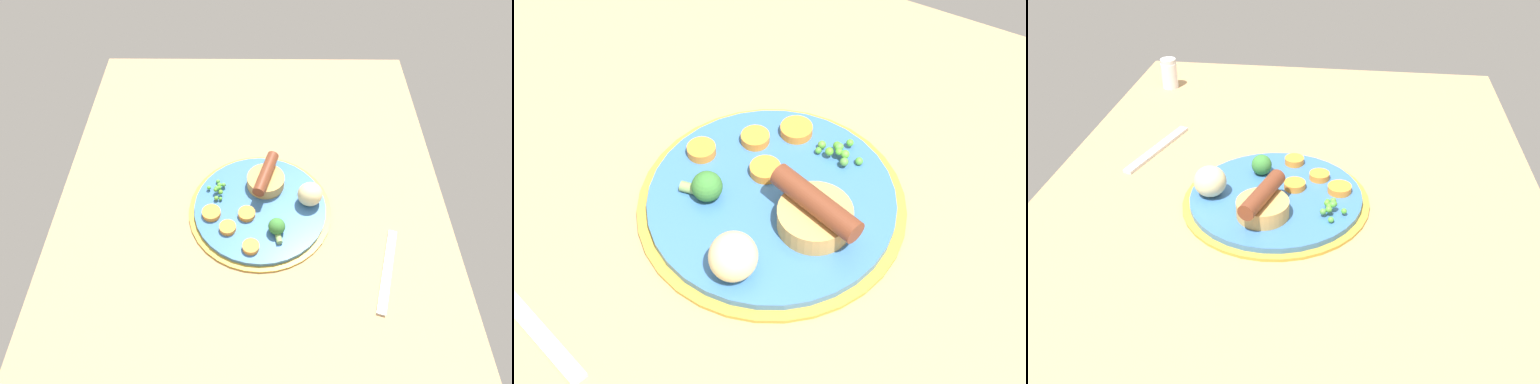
# 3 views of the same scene
# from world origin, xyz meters

# --- Properties ---
(dining_table) EXTENTS (1.10, 0.80, 0.03)m
(dining_table) POSITION_xyz_m (0.00, 0.00, 0.01)
(dining_table) COLOR tan
(dining_table) RESTS_ON ground
(dinner_plate) EXTENTS (0.29, 0.29, 0.01)m
(dinner_plate) POSITION_xyz_m (0.03, -0.02, 0.04)
(dinner_plate) COLOR #B79333
(dinner_plate) RESTS_ON dining_table
(sausage_pudding) EXTENTS (0.11, 0.08, 0.05)m
(sausage_pudding) POSITION_xyz_m (0.09, -0.03, 0.06)
(sausage_pudding) COLOR tan
(sausage_pudding) RESTS_ON dinner_plate
(pea_pile) EXTENTS (0.06, 0.04, 0.02)m
(pea_pile) POSITION_xyz_m (0.07, 0.07, 0.05)
(pea_pile) COLOR #489931
(pea_pile) RESTS_ON dinner_plate
(broccoli_floret_near) EXTENTS (0.05, 0.03, 0.03)m
(broccoli_floret_near) POSITION_xyz_m (-0.03, -0.05, 0.06)
(broccoli_floret_near) COLOR #387A33
(broccoli_floret_near) RESTS_ON dinner_plate
(potato_chunk_0) EXTENTS (0.06, 0.06, 0.05)m
(potato_chunk_0) POSITION_xyz_m (0.04, -0.12, 0.07)
(potato_chunk_0) COLOR beige
(potato_chunk_0) RESTS_ON dinner_plate
(carrot_slice_0) EXTENTS (0.05, 0.05, 0.01)m
(carrot_slice_0) POSITION_xyz_m (-0.02, 0.05, 0.05)
(carrot_slice_0) COLOR orange
(carrot_slice_0) RESTS_ON dinner_plate
(carrot_slice_1) EXTENTS (0.04, 0.04, 0.01)m
(carrot_slice_1) POSITION_xyz_m (0.01, 0.01, 0.05)
(carrot_slice_1) COLOR orange
(carrot_slice_1) RESTS_ON dinner_plate
(carrot_slice_3) EXTENTS (0.04, 0.04, 0.01)m
(carrot_slice_3) POSITION_xyz_m (-0.07, 0.00, 0.05)
(carrot_slice_3) COLOR orange
(carrot_slice_3) RESTS_ON dinner_plate
(carrot_slice_4) EXTENTS (0.04, 0.04, 0.01)m
(carrot_slice_4) POSITION_xyz_m (0.01, 0.08, 0.05)
(carrot_slice_4) COLOR orange
(carrot_slice_4) RESTS_ON dinner_plate
(fork) EXTENTS (0.18, 0.07, 0.01)m
(fork) POSITION_xyz_m (-0.11, -0.25, 0.03)
(fork) COLOR silver
(fork) RESTS_ON dining_table
(salt_shaker) EXTENTS (0.03, 0.03, 0.07)m
(salt_shaker) POSITION_xyz_m (-0.39, -0.31, 0.06)
(salt_shaker) COLOR silver
(salt_shaker) RESTS_ON dining_table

